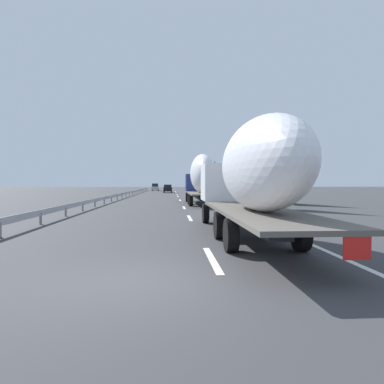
{
  "coord_description": "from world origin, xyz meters",
  "views": [
    {
      "loc": [
        -7.15,
        -0.65,
        2.13
      ],
      "look_at": [
        22.85,
        -2.58,
        1.3
      ],
      "focal_mm": 31.17,
      "sensor_mm": 36.0,
      "label": 1
    }
  ],
  "objects_px": {
    "truck_lead": "(201,177)",
    "car_black_suv": "(168,189)",
    "road_sign": "(213,184)",
    "truck_trailing": "(250,174)",
    "car_silver_hatch": "(155,187)"
  },
  "relations": [
    {
      "from": "car_silver_hatch",
      "to": "car_black_suv",
      "type": "distance_m",
      "value": 18.64
    },
    {
      "from": "truck_lead",
      "to": "car_black_suv",
      "type": "relative_size",
      "value": 3.21
    },
    {
      "from": "truck_trailing",
      "to": "car_black_suv",
      "type": "height_order",
      "value": "truck_trailing"
    },
    {
      "from": "car_black_suv",
      "to": "road_sign",
      "type": "distance_m",
      "value": 25.55
    },
    {
      "from": "truck_trailing",
      "to": "car_silver_hatch",
      "type": "height_order",
      "value": "truck_trailing"
    },
    {
      "from": "truck_trailing",
      "to": "car_silver_hatch",
      "type": "relative_size",
      "value": 3.05
    },
    {
      "from": "truck_lead",
      "to": "truck_trailing",
      "type": "bearing_deg",
      "value": -180.0
    },
    {
      "from": "car_silver_hatch",
      "to": "car_black_suv",
      "type": "xyz_separation_m",
      "value": [
        -18.3,
        -3.53,
        -0.07
      ]
    },
    {
      "from": "car_silver_hatch",
      "to": "road_sign",
      "type": "height_order",
      "value": "road_sign"
    },
    {
      "from": "truck_trailing",
      "to": "car_black_suv",
      "type": "bearing_deg",
      "value": 3.41
    },
    {
      "from": "car_silver_hatch",
      "to": "truck_trailing",
      "type": "bearing_deg",
      "value": -174.81
    },
    {
      "from": "car_black_suv",
      "to": "car_silver_hatch",
      "type": "bearing_deg",
      "value": 10.91
    },
    {
      "from": "road_sign",
      "to": "car_black_suv",
      "type": "bearing_deg",
      "value": 15.15
    },
    {
      "from": "car_silver_hatch",
      "to": "road_sign",
      "type": "distance_m",
      "value": 44.15
    },
    {
      "from": "road_sign",
      "to": "truck_trailing",
      "type": "bearing_deg",
      "value": 174.97
    }
  ]
}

